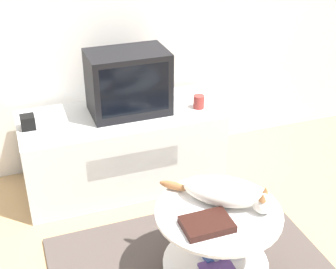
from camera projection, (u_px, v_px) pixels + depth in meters
tv_stand at (122, 149)px, 3.18m from camera, size 1.31×0.57×0.53m
tv at (128, 82)px, 2.99m from camera, size 0.51×0.33×0.41m
speaker at (28, 122)px, 2.86m from camera, size 0.09×0.09×0.09m
mug at (199, 102)px, 3.12m from camera, size 0.07×0.07×0.09m
coffee_table at (217, 238)px, 2.36m from camera, size 0.63×0.63×0.44m
dvd_box at (207, 224)px, 2.16m from camera, size 0.23×0.16×0.04m
cat at (223, 193)px, 2.31m from camera, size 0.46×0.43×0.13m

